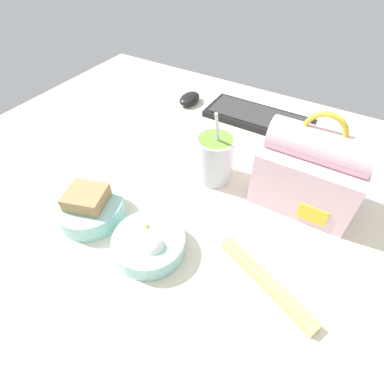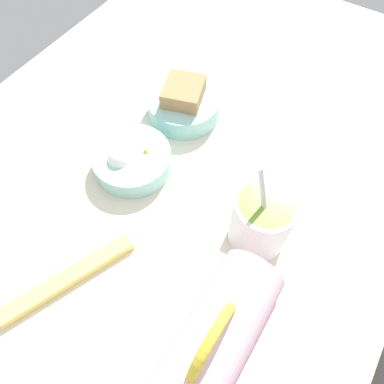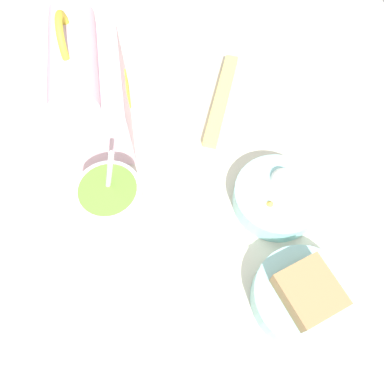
# 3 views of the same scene
# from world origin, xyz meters

# --- Properties ---
(desk_surface) EXTENTS (1.40, 1.10, 0.02)m
(desk_surface) POSITION_xyz_m (0.00, 0.00, 0.01)
(desk_surface) COLOR beige
(desk_surface) RESTS_ON ground
(lunch_bag) EXTENTS (0.20, 0.13, 0.22)m
(lunch_bag) POSITION_xyz_m (0.20, 0.10, 0.10)
(lunch_bag) COLOR beige
(lunch_bag) RESTS_ON desk_surface
(soup_cup) EXTENTS (0.09, 0.09, 0.19)m
(soup_cup) POSITION_xyz_m (-0.00, 0.07, 0.08)
(soup_cup) COLOR silver
(soup_cup) RESTS_ON desk_surface
(bento_bowl_sandwich) EXTENTS (0.14, 0.14, 0.07)m
(bento_bowl_sandwich) POSITION_xyz_m (-0.16, -0.18, 0.05)
(bento_bowl_sandwich) COLOR #93D1CC
(bento_bowl_sandwich) RESTS_ON desk_surface
(bento_bowl_snacks) EXTENTS (0.14, 0.14, 0.06)m
(bento_bowl_snacks) POSITION_xyz_m (-0.01, -0.18, 0.04)
(bento_bowl_snacks) COLOR #93D1CC
(bento_bowl_snacks) RESTS_ON desk_surface
(chopstick_case) EXTENTS (0.21, 0.10, 0.02)m
(chopstick_case) POSITION_xyz_m (0.21, -0.14, 0.03)
(chopstick_case) COLOR #EFD666
(chopstick_case) RESTS_ON desk_surface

